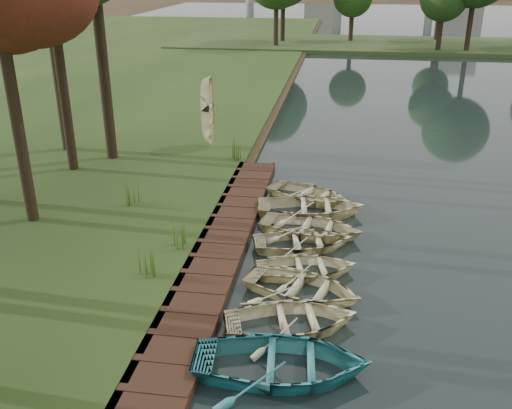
# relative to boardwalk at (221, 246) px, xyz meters

# --- Properties ---
(ground) EXTENTS (300.00, 300.00, 0.00)m
(ground) POSITION_rel_boardwalk_xyz_m (1.60, 0.00, -0.15)
(ground) COLOR #3D2F1D
(boardwalk) EXTENTS (1.60, 16.00, 0.30)m
(boardwalk) POSITION_rel_boardwalk_xyz_m (0.00, 0.00, 0.00)
(boardwalk) COLOR #372015
(boardwalk) RESTS_ON ground
(peninsula) EXTENTS (50.00, 14.00, 0.45)m
(peninsula) POSITION_rel_boardwalk_xyz_m (9.60, 50.00, 0.08)
(peninsula) COLOR #344920
(peninsula) RESTS_ON ground
(rowboat_0) EXTENTS (4.22, 3.18, 0.83)m
(rowboat_0) POSITION_rel_boardwalk_xyz_m (2.60, -5.78, 0.31)
(rowboat_0) COLOR teal
(rowboat_0) RESTS_ON water
(rowboat_1) EXTENTS (3.93, 3.26, 0.70)m
(rowboat_1) POSITION_rel_boardwalk_xyz_m (2.65, -4.04, 0.25)
(rowboat_1) COLOR beige
(rowboat_1) RESTS_ON water
(rowboat_2) EXTENTS (3.87, 3.24, 0.69)m
(rowboat_2) POSITION_rel_boardwalk_xyz_m (2.81, -2.41, 0.24)
(rowboat_2) COLOR beige
(rowboat_2) RESTS_ON water
(rowboat_3) EXTENTS (3.42, 2.79, 0.62)m
(rowboat_3) POSITION_rel_boardwalk_xyz_m (2.84, -1.24, 0.21)
(rowboat_3) COLOR beige
(rowboat_3) RESTS_ON water
(rowboat_4) EXTENTS (3.70, 3.03, 0.67)m
(rowboat_4) POSITION_rel_boardwalk_xyz_m (2.61, 0.44, 0.23)
(rowboat_4) COLOR beige
(rowboat_4) RESTS_ON water
(rowboat_5) EXTENTS (3.92, 3.11, 0.73)m
(rowboat_5) POSITION_rel_boardwalk_xyz_m (2.80, 1.48, 0.26)
(rowboat_5) COLOR beige
(rowboat_5) RESTS_ON water
(rowboat_6) EXTENTS (4.24, 3.27, 0.81)m
(rowboat_6) POSITION_rel_boardwalk_xyz_m (2.69, 3.14, 0.31)
(rowboat_6) COLOR beige
(rowboat_6) RESTS_ON water
(rowboat_7) EXTENTS (4.07, 3.60, 0.70)m
(rowboat_7) POSITION_rel_boardwalk_xyz_m (2.54, 4.49, 0.25)
(rowboat_7) COLOR beige
(rowboat_7) RESTS_ON water
(stored_rowboat) EXTENTS (3.53, 2.64, 0.70)m
(stored_rowboat) POSITION_rel_boardwalk_xyz_m (-2.62, 10.11, 0.50)
(stored_rowboat) COLOR beige
(stored_rowboat) RESTS_ON bank
(reeds_0) EXTENTS (0.60, 0.60, 0.94)m
(reeds_0) POSITION_rel_boardwalk_xyz_m (-1.66, -2.47, 0.62)
(reeds_0) COLOR #3F661E
(reeds_0) RESTS_ON bank
(reeds_1) EXTENTS (0.60, 0.60, 0.88)m
(reeds_1) POSITION_rel_boardwalk_xyz_m (-1.26, -0.50, 0.59)
(reeds_1) COLOR #3F661E
(reeds_1) RESTS_ON bank
(reeds_2) EXTENTS (0.60, 0.60, 0.95)m
(reeds_2) POSITION_rel_boardwalk_xyz_m (-3.90, 2.59, 0.62)
(reeds_2) COLOR #3F661E
(reeds_2) RESTS_ON bank
(reeds_3) EXTENTS (0.60, 0.60, 0.99)m
(reeds_3) POSITION_rel_boardwalk_xyz_m (-1.00, 8.37, 0.65)
(reeds_3) COLOR #3F661E
(reeds_3) RESTS_ON bank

